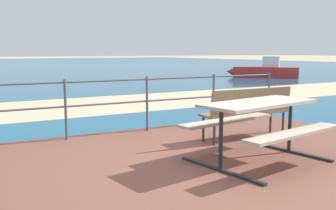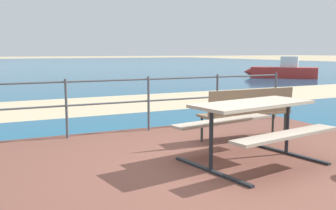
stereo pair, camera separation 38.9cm
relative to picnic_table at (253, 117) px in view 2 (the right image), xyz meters
name	(u,v)px [view 2 (the right image)]	position (x,y,z in m)	size (l,w,h in m)	color
ground_plane	(218,169)	(-0.45, 0.10, -0.66)	(240.00, 240.00, 0.00)	tan
patio_paving	(218,167)	(-0.45, 0.10, -0.63)	(6.40, 5.20, 0.06)	brown
sea_water	(17,66)	(-0.45, 40.10, -0.65)	(90.00, 90.00, 0.01)	#145B84
beach_strip	(94,105)	(-0.45, 6.54, -0.65)	(54.00, 3.64, 0.01)	beige
picnic_table	(253,117)	(0.00, 0.00, 0.00)	(1.87, 1.61, 0.79)	tan
park_bench	(248,109)	(0.71, 1.04, -0.08)	(1.61, 0.42, 0.85)	#7A6047
railing_fence	(149,96)	(-0.45, 2.46, 0.04)	(5.94, 0.04, 0.99)	#4C5156
boat_near	(283,71)	(12.22, 13.06, -0.27)	(3.42, 3.59, 1.22)	red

